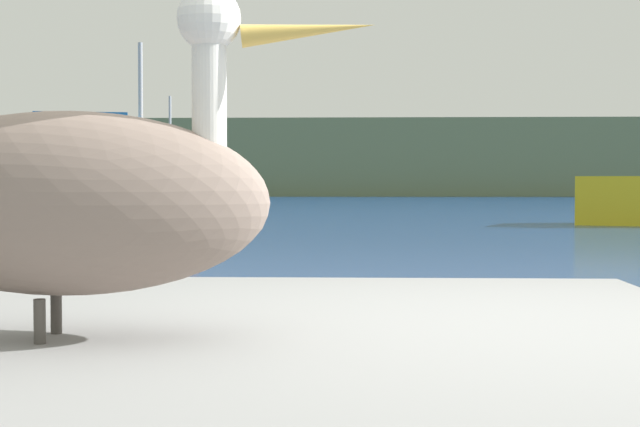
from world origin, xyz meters
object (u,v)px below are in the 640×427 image
at_px(pelican, 73,198).
at_px(fishing_boat_green, 130,189).
at_px(fishing_boat_orange, 64,188).
at_px(mooring_buoy, 24,261).

bearing_deg(pelican, fishing_boat_green, 99.94).
distance_m(fishing_boat_orange, fishing_boat_green, 18.28).
bearing_deg(fishing_boat_orange, fishing_boat_green, 84.99).
height_order(pelican, mooring_buoy, pelican).
xyz_separation_m(fishing_boat_orange, fishing_boat_green, (-2.64, 18.08, -0.19)).
relative_size(fishing_boat_orange, fishing_boat_green, 1.08).
bearing_deg(fishing_boat_green, pelican, -104.30).
relative_size(fishing_boat_green, mooring_buoy, 9.22).
bearing_deg(fishing_boat_orange, pelican, -85.98).
bearing_deg(pelican, mooring_buoy, 106.98).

